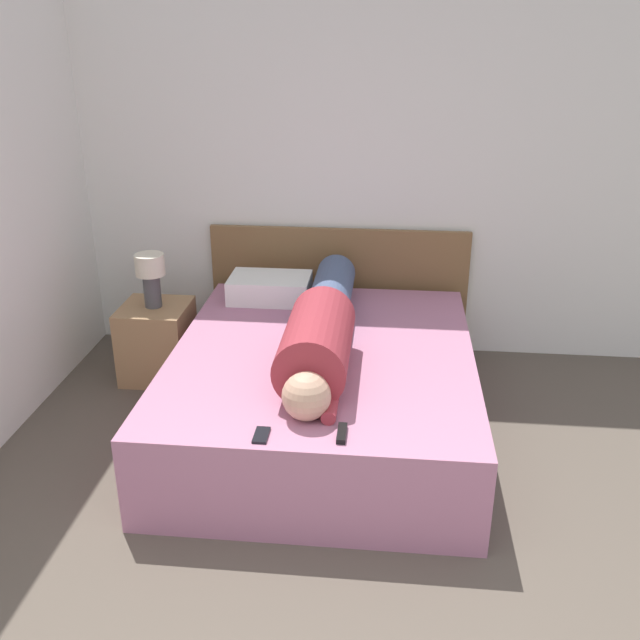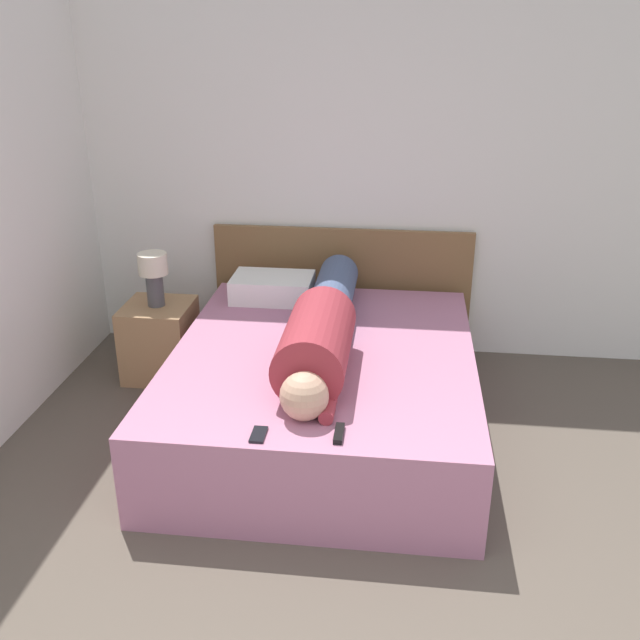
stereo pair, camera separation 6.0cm
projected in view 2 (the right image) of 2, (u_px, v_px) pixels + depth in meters
wall_back at (375, 167)px, 4.72m from camera, size 5.14×0.06×2.60m
bed at (323, 390)px, 4.06m from camera, size 1.67×2.03×0.50m
headboard at (342, 290)px, 5.01m from camera, size 1.79×0.04×0.89m
nightstand at (160, 340)px, 4.70m from camera, size 0.43×0.44×0.50m
table_lamp at (154, 273)px, 4.51m from camera, size 0.19×0.19×0.35m
person_lying at (322, 328)px, 3.87m from camera, size 0.35×1.81×0.35m
pillow_near_headboard at (273, 288)px, 4.67m from camera, size 0.52×0.35×0.16m
tv_remote at (339, 433)px, 3.15m from camera, size 0.04×0.15×0.02m
cell_phone at (259, 435)px, 3.16m from camera, size 0.06×0.13×0.01m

